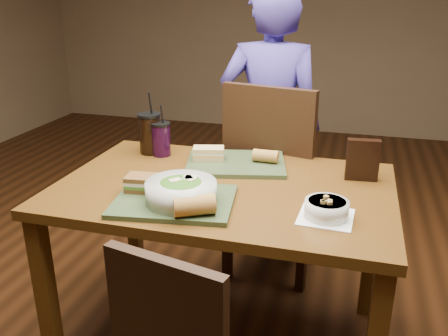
% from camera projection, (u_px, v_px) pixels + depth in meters
% --- Properties ---
extents(dining_table, '(1.30, 0.85, 0.75)m').
position_uv_depth(dining_table, '(224.00, 206.00, 1.89)').
color(dining_table, '#533310').
rests_on(dining_table, ground).
extents(chair_far, '(0.55, 0.55, 1.06)m').
position_uv_depth(chair_far, '(270.00, 174.00, 2.41)').
color(chair_far, black).
rests_on(chair_far, ground).
extents(diner, '(0.58, 0.40, 1.52)m').
position_uv_depth(diner, '(270.00, 128.00, 2.58)').
color(diner, '#3E3086').
rests_on(diner, ground).
extents(tray_near, '(0.46, 0.38, 0.02)m').
position_uv_depth(tray_near, '(174.00, 201.00, 1.69)').
color(tray_near, '#313F24').
rests_on(tray_near, dining_table).
extents(tray_far, '(0.48, 0.41, 0.02)m').
position_uv_depth(tray_far, '(236.00, 163.00, 2.06)').
color(tray_far, '#313F24').
rests_on(tray_far, dining_table).
extents(salad_bowl, '(0.25, 0.25, 0.08)m').
position_uv_depth(salad_bowl, '(181.00, 190.00, 1.66)').
color(salad_bowl, silver).
rests_on(salad_bowl, tray_near).
extents(soup_bowl, '(0.19, 0.19, 0.07)m').
position_uv_depth(soup_bowl, '(326.00, 209.00, 1.58)').
color(soup_bowl, white).
rests_on(soup_bowl, dining_table).
extents(sandwich_near, '(0.13, 0.10, 0.06)m').
position_uv_depth(sandwich_near, '(143.00, 183.00, 1.75)').
color(sandwich_near, '#593819').
rests_on(sandwich_near, tray_near).
extents(sandwich_far, '(0.15, 0.10, 0.05)m').
position_uv_depth(sandwich_far, '(209.00, 153.00, 2.08)').
color(sandwich_far, tan).
rests_on(sandwich_far, tray_far).
extents(baguette_near, '(0.15, 0.12, 0.07)m').
position_uv_depth(baguette_near, '(194.00, 205.00, 1.56)').
color(baguette_near, '#AD7533').
rests_on(baguette_near, tray_near).
extents(baguette_far, '(0.11, 0.06, 0.05)m').
position_uv_depth(baguette_far, '(266.00, 156.00, 2.04)').
color(baguette_far, '#AD7533').
rests_on(baguette_far, tray_far).
extents(cup_cola, '(0.11, 0.11, 0.29)m').
position_uv_depth(cup_cola, '(150.00, 133.00, 2.19)').
color(cup_cola, black).
rests_on(cup_cola, dining_table).
extents(cup_berry, '(0.09, 0.09, 0.24)m').
position_uv_depth(cup_berry, '(161.00, 139.00, 2.16)').
color(cup_berry, black).
rests_on(cup_berry, dining_table).
extents(chip_bag, '(0.13, 0.05, 0.17)m').
position_uv_depth(chip_bag, '(362.00, 160.00, 1.88)').
color(chip_bag, black).
rests_on(chip_bag, dining_table).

